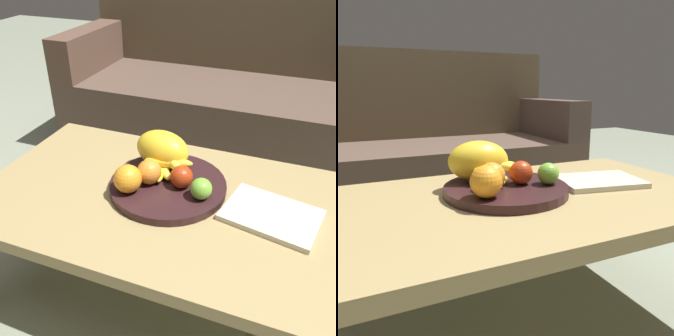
% 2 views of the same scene
% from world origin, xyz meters
% --- Properties ---
extents(ground_plane, '(8.00, 8.00, 0.00)m').
position_xyz_m(ground_plane, '(0.00, 0.00, 0.00)').
color(ground_plane, gray).
extents(coffee_table, '(1.15, 0.65, 0.39)m').
position_xyz_m(coffee_table, '(0.00, 0.00, 0.35)').
color(coffee_table, '#9E8654').
rests_on(coffee_table, ground_plane).
extents(couch, '(1.70, 0.70, 0.90)m').
position_xyz_m(couch, '(-0.08, 1.08, 0.30)').
color(couch, brown).
rests_on(couch, ground_plane).
extents(fruit_bowl, '(0.35, 0.35, 0.03)m').
position_xyz_m(fruit_bowl, '(-0.03, 0.04, 0.41)').
color(fruit_bowl, '#2F191B').
rests_on(fruit_bowl, coffee_table).
extents(melon_large_front, '(0.20, 0.15, 0.12)m').
position_xyz_m(melon_large_front, '(-0.08, 0.12, 0.48)').
color(melon_large_front, yellow).
rests_on(melon_large_front, fruit_bowl).
extents(orange_front, '(0.08, 0.08, 0.08)m').
position_xyz_m(orange_front, '(-0.12, -0.04, 0.46)').
color(orange_front, orange).
rests_on(orange_front, fruit_bowl).
extents(orange_left, '(0.07, 0.07, 0.07)m').
position_xyz_m(orange_left, '(-0.08, 0.02, 0.46)').
color(orange_left, orange).
rests_on(orange_left, fruit_bowl).
extents(apple_front, '(0.07, 0.07, 0.07)m').
position_xyz_m(apple_front, '(0.02, 0.03, 0.45)').
color(apple_front, '#AA3211').
rests_on(apple_front, fruit_bowl).
extents(apple_left, '(0.06, 0.06, 0.06)m').
position_xyz_m(apple_left, '(0.09, 0.00, 0.45)').
color(apple_left, '#6EAE35').
rests_on(apple_left, fruit_bowl).
extents(banana_bunch, '(0.16, 0.16, 0.06)m').
position_xyz_m(banana_bunch, '(-0.06, 0.09, 0.45)').
color(banana_bunch, yellow).
rests_on(banana_bunch, fruit_bowl).
extents(magazine, '(0.28, 0.22, 0.02)m').
position_xyz_m(magazine, '(0.28, 0.02, 0.40)').
color(magazine, beige).
rests_on(magazine, coffee_table).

